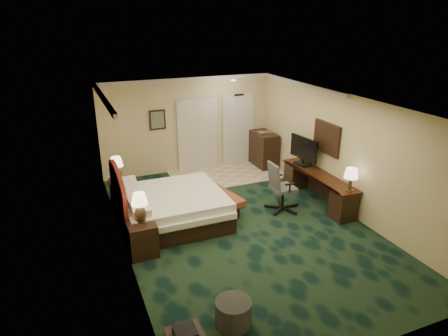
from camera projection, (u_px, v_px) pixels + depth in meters
name	position (u px, v px, depth m)	size (l,w,h in m)	color
floor	(243.00, 226.00, 8.67)	(5.00, 7.50, 0.00)	black
ceiling	(245.00, 103.00, 7.71)	(5.00, 7.50, 0.00)	white
wall_back	(188.00, 125.00, 11.43)	(5.00, 0.00, 2.70)	#CFBC8A
wall_front	(372.00, 267.00, 4.95)	(5.00, 0.00, 2.70)	#CFBC8A
wall_left	(120.00, 187.00, 7.30)	(0.00, 7.50, 2.70)	#CFBC8A
wall_right	(343.00, 153.00, 9.08)	(0.00, 7.50, 2.70)	#CFBC8A
crown_molding	(245.00, 105.00, 7.73)	(5.00, 7.50, 0.10)	silver
tile_patch	(229.00, 174.00, 11.50)	(3.20, 1.70, 0.01)	#BBA592
headboard	(119.00, 197.00, 8.42)	(0.12, 2.00, 1.40)	#49110B
entry_door	(238.00, 130.00, 12.06)	(1.02, 0.06, 2.18)	silver
closet_doors	(197.00, 135.00, 11.59)	(1.20, 0.06, 2.10)	beige
wall_art	(157.00, 120.00, 10.99)	(0.45, 0.06, 0.55)	#455E4E
wall_mirror	(327.00, 138.00, 9.52)	(0.05, 0.95, 0.75)	white
bed	(174.00, 208.00, 8.73)	(2.15, 1.99, 0.68)	white
nightstand_near	(142.00, 238.00, 7.58)	(0.52, 0.60, 0.65)	black
nightstand_far	(120.00, 191.00, 9.71)	(0.45, 0.52, 0.56)	black
lamp_near	(140.00, 208.00, 7.40)	(0.31, 0.31, 0.58)	#301E0D
lamp_far	(117.00, 169.00, 9.50)	(0.32, 0.32, 0.60)	#301E0D
bed_bench	(223.00, 201.00, 9.34)	(0.43, 1.24, 0.42)	brown
ottoman	(233.00, 312.00, 5.86)	(0.54, 0.54, 0.39)	#2E2E30
desk	(318.00, 188.00, 9.72)	(0.53, 2.48, 0.71)	black
tv	(303.00, 151.00, 10.06)	(0.08, 0.94, 0.74)	black
desk_lamp	(351.00, 180.00, 8.56)	(0.31, 0.31, 0.54)	#301E0D
desk_chair	(283.00, 186.00, 9.23)	(0.69, 0.65, 1.18)	#43434C
minibar	(264.00, 149.00, 12.03)	(0.54, 0.98, 1.03)	black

